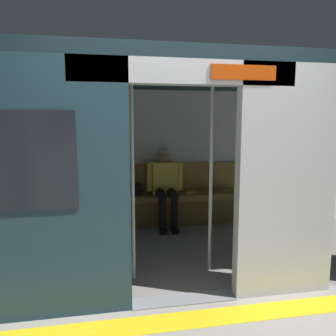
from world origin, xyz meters
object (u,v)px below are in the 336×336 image
(bench_seat, at_px, (151,202))
(book, at_px, (192,192))
(person_seated, at_px, (165,181))
(handbag, at_px, (133,190))
(grab_pole_far, at_px, (211,176))
(train_car, at_px, (157,132))
(grab_pole_door, at_px, (133,179))

(bench_seat, relative_size, book, 12.99)
(person_seated, bearing_deg, handbag, -10.66)
(book, bearing_deg, grab_pole_far, 101.87)
(train_car, relative_size, handbag, 24.62)
(train_car, bearing_deg, bench_seat, -93.25)
(book, height_order, grab_pole_door, grab_pole_door)
(grab_pole_far, bearing_deg, train_car, -54.86)
(train_car, bearing_deg, person_seated, -105.84)
(train_car, xyz_separation_m, person_seated, (-0.28, -0.97, -0.77))
(handbag, bearing_deg, grab_pole_door, 85.50)
(handbag, distance_m, grab_pole_door, 1.85)
(handbag, xyz_separation_m, grab_pole_door, (0.14, 1.78, 0.47))
(handbag, bearing_deg, person_seated, 169.34)
(person_seated, height_order, grab_pole_far, grab_pole_far)
(person_seated, relative_size, grab_pole_far, 0.58)
(train_car, relative_size, person_seated, 5.32)
(grab_pole_door, bearing_deg, handbag, -94.50)
(train_car, bearing_deg, handbag, -78.83)
(person_seated, height_order, grab_pole_door, grab_pole_door)
(book, bearing_deg, bench_seat, 24.11)
(book, distance_m, grab_pole_far, 1.83)
(train_car, distance_m, grab_pole_door, 0.91)
(grab_pole_far, bearing_deg, grab_pole_door, 3.98)
(bench_seat, distance_m, grab_pole_far, 1.86)
(handbag, relative_size, grab_pole_door, 0.13)
(train_car, xyz_separation_m, grab_pole_far, (-0.47, 0.66, -0.43))
(grab_pole_far, bearing_deg, book, -98.40)
(grab_pole_door, bearing_deg, bench_seat, -103.18)
(bench_seat, bearing_deg, grab_pole_far, 103.61)
(book, bearing_deg, grab_pole_door, 79.32)
(grab_pole_far, bearing_deg, handbag, -68.60)
(bench_seat, height_order, book, book)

